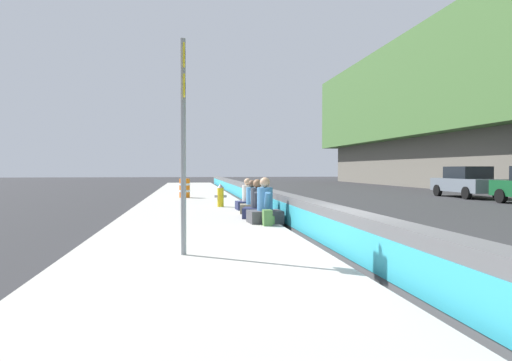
# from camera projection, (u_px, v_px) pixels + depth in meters

# --- Properties ---
(ground_plane) EXTENTS (160.00, 160.00, 0.00)m
(ground_plane) POSITION_uv_depth(u_px,v_px,m) (348.00, 258.00, 8.06)
(ground_plane) COLOR #2B2B2D
(ground_plane) RESTS_ON ground
(sidewalk_strip) EXTENTS (80.00, 4.40, 0.14)m
(sidewalk_strip) POSITION_uv_depth(u_px,v_px,m) (198.00, 258.00, 7.66)
(sidewalk_strip) COLOR #A8A59E
(sidewalk_strip) RESTS_ON ground_plane
(jersey_barrier) EXTENTS (76.00, 0.45, 0.85)m
(jersey_barrier) POSITION_uv_depth(u_px,v_px,m) (348.00, 234.00, 8.05)
(jersey_barrier) COLOR #545456
(jersey_barrier) RESTS_ON ground_plane
(route_sign_post) EXTENTS (0.44, 0.09, 3.60)m
(route_sign_post) POSITION_uv_depth(u_px,v_px,m) (183.00, 131.00, 7.54)
(route_sign_post) COLOR gray
(route_sign_post) RESTS_ON sidewalk_strip
(fire_hydrant) EXTENTS (0.26, 0.46, 0.88)m
(fire_hydrant) POSITION_uv_depth(u_px,v_px,m) (221.00, 195.00, 17.19)
(fire_hydrant) COLOR gold
(fire_hydrant) RESTS_ON sidewalk_strip
(seated_person_foreground) EXTENTS (0.81, 0.93, 1.22)m
(seated_person_foreground) POSITION_uv_depth(u_px,v_px,m) (265.00, 208.00, 12.11)
(seated_person_foreground) COLOR #424247
(seated_person_foreground) RESTS_ON sidewalk_strip
(seated_person_middle) EXTENTS (0.88, 0.96, 1.14)m
(seated_person_middle) POSITION_uv_depth(u_px,v_px,m) (257.00, 206.00, 13.23)
(seated_person_middle) COLOR #23284C
(seated_person_middle) RESTS_ON sidewalk_strip
(seated_person_rear) EXTENTS (0.74, 0.84, 1.08)m
(seated_person_rear) POSITION_uv_depth(u_px,v_px,m) (252.00, 203.00, 14.69)
(seated_person_rear) COLOR #706651
(seated_person_rear) RESTS_ON sidewalk_strip
(seated_person_far) EXTENTS (0.72, 0.83, 1.11)m
(seated_person_far) POSITION_uv_depth(u_px,v_px,m) (248.00, 200.00, 16.00)
(seated_person_far) COLOR #23284C
(seated_person_far) RESTS_ON sidewalk_strip
(backpack) EXTENTS (0.32, 0.28, 0.40)m
(backpack) POSITION_uv_depth(u_px,v_px,m) (268.00, 218.00, 11.49)
(backpack) COLOR #4C7A3D
(backpack) RESTS_ON sidewalk_strip
(construction_barrel) EXTENTS (0.54, 0.54, 0.95)m
(construction_barrel) POSITION_uv_depth(u_px,v_px,m) (185.00, 188.00, 22.62)
(construction_barrel) COLOR orange
(construction_barrel) RESTS_ON sidewalk_strip
(parked_car_fourth) EXTENTS (4.55, 2.05, 1.71)m
(parked_car_fourth) POSITION_uv_depth(u_px,v_px,m) (466.00, 182.00, 24.87)
(parked_car_fourth) COLOR slate
(parked_car_fourth) RESTS_ON ground_plane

